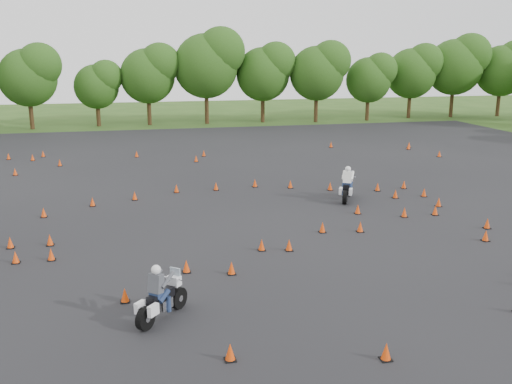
# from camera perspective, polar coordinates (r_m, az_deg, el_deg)

# --- Properties ---
(ground) EXTENTS (140.00, 140.00, 0.00)m
(ground) POSITION_cam_1_polar(r_m,az_deg,el_deg) (23.87, 2.13, -5.05)
(ground) COLOR #2D5119
(ground) RESTS_ON ground
(asphalt_pad) EXTENTS (62.00, 62.00, 0.00)m
(asphalt_pad) POSITION_cam_1_polar(r_m,az_deg,el_deg) (29.45, -0.86, -1.34)
(asphalt_pad) COLOR black
(asphalt_pad) RESTS_ON ground
(treeline) EXTENTS (87.00, 32.43, 10.79)m
(treeline) POSITION_cam_1_polar(r_m,az_deg,el_deg) (57.57, -3.91, 10.70)
(treeline) COLOR #254915
(treeline) RESTS_ON ground
(traffic_cones) EXTENTS (36.84, 32.95, 0.45)m
(traffic_cones) POSITION_cam_1_polar(r_m,az_deg,el_deg) (28.92, -0.69, -1.17)
(traffic_cones) COLOR #DE4009
(traffic_cones) RESTS_ON asphalt_pad
(rider_grey) EXTENTS (2.02, 2.17, 1.75)m
(rider_grey) POSITION_cam_1_polar(r_m,az_deg,el_deg) (17.26, -9.39, -9.75)
(rider_grey) COLOR #45474E
(rider_grey) RESTS_ON ground
(rider_white) EXTENTS (1.79, 2.51, 1.88)m
(rider_white) POSITION_cam_1_polar(r_m,az_deg,el_deg) (30.67, 9.09, 0.91)
(rider_white) COLOR white
(rider_white) RESTS_ON ground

